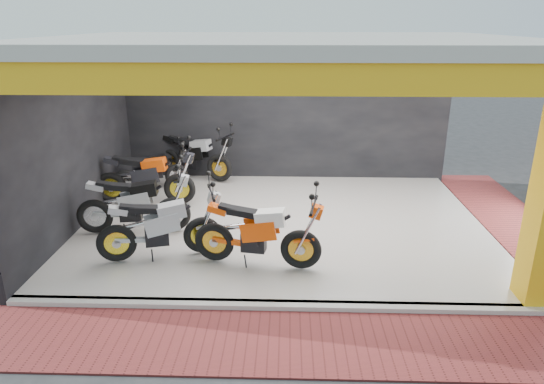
% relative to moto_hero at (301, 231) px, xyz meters
% --- Properties ---
extents(ground, '(80.00, 80.00, 0.00)m').
position_rel_moto_hero_xyz_m(ground, '(-0.32, -0.00, -0.79)').
color(ground, '#2D2D30').
rests_on(ground, ground).
extents(showroom_floor, '(8.00, 6.00, 0.10)m').
position_rel_moto_hero_xyz_m(showroom_floor, '(-0.32, 2.00, -0.74)').
color(showroom_floor, silver).
rests_on(showroom_floor, ground).
extents(showroom_ceiling, '(8.40, 6.40, 0.20)m').
position_rel_moto_hero_xyz_m(showroom_ceiling, '(-0.32, 2.00, 2.81)').
color(showroom_ceiling, beige).
rests_on(showroom_ceiling, corner_column).
extents(back_wall, '(8.20, 0.20, 3.50)m').
position_rel_moto_hero_xyz_m(back_wall, '(-0.32, 5.10, 0.96)').
color(back_wall, black).
rests_on(back_wall, ground).
extents(left_wall, '(0.20, 6.20, 3.50)m').
position_rel_moto_hero_xyz_m(left_wall, '(-4.42, 2.00, 0.96)').
color(left_wall, black).
rests_on(left_wall, ground).
extents(header_beam_front, '(8.40, 0.30, 0.40)m').
position_rel_moto_hero_xyz_m(header_beam_front, '(-0.32, -1.00, 2.51)').
color(header_beam_front, yellow).
rests_on(header_beam_front, corner_column).
extents(header_beam_right, '(0.30, 6.40, 0.40)m').
position_rel_moto_hero_xyz_m(header_beam_right, '(3.68, 2.00, 2.51)').
color(header_beam_right, yellow).
rests_on(header_beam_right, corner_column).
extents(floor_kerb, '(8.00, 0.20, 0.10)m').
position_rel_moto_hero_xyz_m(floor_kerb, '(-0.32, -1.02, -0.74)').
color(floor_kerb, silver).
rests_on(floor_kerb, ground).
extents(paver_front, '(9.00, 1.40, 0.03)m').
position_rel_moto_hero_xyz_m(paver_front, '(-0.32, -1.80, -0.78)').
color(paver_front, maroon).
rests_on(paver_front, ground).
extents(paver_right, '(1.40, 7.00, 0.03)m').
position_rel_moto_hero_xyz_m(paver_right, '(4.48, 2.00, -0.78)').
color(paver_right, maroon).
rests_on(paver_right, ground).
extents(moto_hero, '(2.37, 1.19, 1.38)m').
position_rel_moto_hero_xyz_m(moto_hero, '(0.00, 0.00, 0.00)').
color(moto_hero, '#FF4F0A').
rests_on(moto_hero, showroom_floor).
extents(moto_row_a, '(2.35, 1.38, 1.35)m').
position_rel_moto_hero_xyz_m(moto_row_a, '(-1.70, 0.53, -0.02)').
color(moto_row_a, '#ABAEB3').
rests_on(moto_row_a, showroom_floor).
extents(moto_row_b, '(2.34, 1.08, 1.38)m').
position_rel_moto_hero_xyz_m(moto_row_b, '(-2.42, 1.44, 0.00)').
color(moto_row_b, '#A5A8AD').
rests_on(moto_row_b, showroom_floor).
extents(moto_row_c, '(2.36, 0.91, 1.44)m').
position_rel_moto_hero_xyz_m(moto_row_c, '(-2.59, 2.87, 0.03)').
color(moto_row_c, black).
rests_on(moto_row_c, showroom_floor).
extents(moto_row_d, '(2.00, 1.42, 1.15)m').
position_rel_moto_hero_xyz_m(moto_row_d, '(-2.93, 4.08, -0.12)').
color(moto_row_d, black).
rests_on(moto_row_d, showroom_floor).
extents(moto_row_e, '(2.48, 1.65, 1.42)m').
position_rel_moto_hero_xyz_m(moto_row_e, '(-1.93, 4.50, 0.02)').
color(moto_row_e, black).
rests_on(moto_row_e, showroom_floor).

